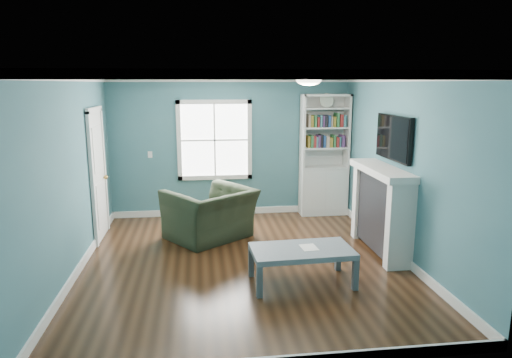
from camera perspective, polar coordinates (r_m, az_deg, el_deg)
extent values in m
plane|color=black|center=(6.58, -1.48, -10.40)|extent=(5.00, 5.00, 0.00)
plane|color=#376672|center=(8.67, -3.19, 3.93)|extent=(4.50, 0.00, 4.50)
plane|color=#376672|center=(3.80, 2.22, -6.41)|extent=(4.50, 0.00, 4.50)
plane|color=#376672|center=(6.40, -22.04, 0.23)|extent=(0.00, 5.00, 5.00)
plane|color=#376672|center=(6.80, 17.67, 1.20)|extent=(0.00, 5.00, 5.00)
plane|color=white|center=(6.09, -1.61, 12.86)|extent=(5.00, 5.00, 0.00)
cube|color=white|center=(8.91, -3.09, -4.01)|extent=(4.50, 0.03, 0.12)
cube|color=white|center=(6.73, -21.08, -10.15)|extent=(0.03, 5.00, 0.12)
cube|color=white|center=(7.12, 16.93, -8.66)|extent=(0.03, 5.00, 0.12)
cube|color=white|center=(8.56, -3.28, 12.29)|extent=(4.50, 0.04, 0.08)
cube|color=white|center=(3.63, 2.33, 12.92)|extent=(4.50, 0.04, 0.08)
cube|color=white|center=(6.28, -22.76, 11.58)|extent=(0.04, 5.00, 0.08)
cube|color=white|center=(6.69, 18.20, 11.86)|extent=(0.04, 5.00, 0.08)
cube|color=white|center=(8.63, -5.20, 4.86)|extent=(1.24, 0.01, 1.34)
cube|color=white|center=(8.61, -9.60, 4.74)|extent=(0.08, 0.06, 1.50)
cube|color=white|center=(8.66, -0.81, 4.94)|extent=(0.08, 0.06, 1.50)
cube|color=white|center=(8.73, -5.10, 0.22)|extent=(1.40, 0.06, 0.08)
cube|color=white|center=(8.55, -5.28, 9.58)|extent=(1.40, 0.06, 0.08)
cube|color=white|center=(8.61, -5.19, 4.85)|extent=(1.24, 0.03, 0.03)
cube|color=white|center=(8.61, -5.19, 4.85)|extent=(0.03, 0.03, 1.34)
cube|color=silver|center=(8.92, 8.38, -1.51)|extent=(0.90, 0.35, 0.90)
cube|color=silver|center=(8.63, 5.84, 5.85)|extent=(0.04, 0.35, 1.40)
cube|color=silver|center=(8.86, 11.30, 5.84)|extent=(0.04, 0.35, 1.40)
cube|color=silver|center=(8.89, 8.32, 5.97)|extent=(0.90, 0.02, 1.40)
cube|color=silver|center=(8.69, 8.75, 10.32)|extent=(0.90, 0.35, 0.04)
cube|color=silver|center=(8.83, 8.47, 1.46)|extent=(0.84, 0.33, 0.03)
cube|color=silver|center=(8.77, 8.55, 3.90)|extent=(0.84, 0.33, 0.03)
cube|color=silver|center=(8.72, 8.63, 6.38)|extent=(0.84, 0.33, 0.03)
cube|color=silver|center=(8.70, 8.70, 8.74)|extent=(0.84, 0.33, 0.03)
cube|color=olive|center=(8.73, 8.61, 4.70)|extent=(0.70, 0.25, 0.22)
cube|color=#33723F|center=(8.69, 8.69, 7.18)|extent=(0.70, 0.25, 0.22)
cylinder|color=beige|center=(8.64, 8.82, 9.68)|extent=(0.26, 0.06, 0.26)
cube|color=black|center=(7.07, 15.46, -4.10)|extent=(0.30, 1.20, 1.10)
cube|color=black|center=(7.12, 15.23, -5.66)|extent=(0.22, 0.65, 0.70)
cube|color=silver|center=(6.48, 17.56, -5.70)|extent=(0.36, 0.16, 1.20)
cube|color=silver|center=(7.67, 13.42, -2.77)|extent=(0.36, 0.16, 1.20)
cube|color=silver|center=(6.91, 15.45, 1.07)|extent=(0.44, 1.58, 0.10)
cube|color=black|center=(6.90, 16.82, 4.97)|extent=(0.06, 1.10, 0.65)
cube|color=silver|center=(7.78, -19.14, 0.31)|extent=(0.04, 0.80, 2.05)
cube|color=white|center=(7.34, -19.77, -0.38)|extent=(0.05, 0.08, 2.13)
cube|color=white|center=(8.21, -18.45, 0.94)|extent=(0.05, 0.08, 2.13)
cube|color=white|center=(7.65, -19.61, 8.16)|extent=(0.05, 0.98, 0.08)
sphere|color=#BF8C3F|center=(8.07, -18.27, 0.23)|extent=(0.07, 0.07, 0.07)
ellipsoid|color=white|center=(6.34, 6.60, 12.21)|extent=(0.34, 0.34, 0.15)
cylinder|color=white|center=(6.34, 6.61, 12.62)|extent=(0.38, 0.38, 0.03)
cube|color=white|center=(8.69, -13.10, 2.99)|extent=(0.08, 0.01, 0.12)
imported|color=black|center=(7.44, -5.77, -3.34)|extent=(1.50, 1.41, 1.10)
cube|color=#444B51|center=(5.52, 0.44, -12.73)|extent=(0.07, 0.07, 0.39)
cube|color=#444B51|center=(5.83, 12.32, -11.62)|extent=(0.07, 0.07, 0.39)
cube|color=#444B51|center=(6.08, -0.61, -10.33)|extent=(0.07, 0.07, 0.39)
cube|color=#444B51|center=(6.37, 10.22, -9.49)|extent=(0.07, 0.07, 0.39)
cube|color=slate|center=(5.84, 5.75, -8.95)|extent=(1.29, 0.74, 0.07)
cube|color=white|center=(5.86, 6.63, -8.49)|extent=(0.22, 0.27, 0.00)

